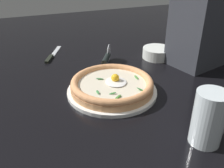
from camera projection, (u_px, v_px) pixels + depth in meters
ground_plane at (112, 92)px, 0.86m from camera, size 2.40×2.40×0.03m
pizza_plate at (112, 91)px, 0.82m from camera, size 0.29×0.29×0.01m
pizza at (112, 84)px, 0.81m from camera, size 0.27×0.27×0.05m
side_bowl at (157, 53)px, 1.08m from camera, size 0.13×0.13×0.04m
pizza_cutter at (107, 57)px, 1.00m from camera, size 0.13×0.08×0.07m
table_knife at (51, 56)px, 1.09m from camera, size 0.20×0.11×0.01m
drinking_glass at (208, 122)px, 0.58m from camera, size 0.08×0.08×0.14m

